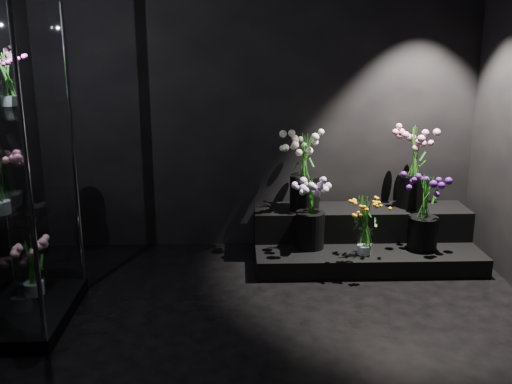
{
  "coord_description": "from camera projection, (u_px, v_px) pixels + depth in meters",
  "views": [
    {
      "loc": [
        -0.2,
        -3.2,
        1.93
      ],
      "look_at": [
        -0.05,
        1.2,
        0.73
      ],
      "focal_mm": 40.0,
      "sensor_mm": 36.0,
      "label": 1
    }
  ],
  "objects": [
    {
      "name": "display_riser",
      "position": [
        362.0,
        238.0,
        5.14
      ],
      "size": [
        1.94,
        0.86,
        0.43
      ],
      "color": "black",
      "rests_on": "floor"
    },
    {
      "name": "wall_front",
      "position": [
        324.0,
        276.0,
        1.3
      ],
      "size": [
        4.0,
        0.0,
        4.0
      ],
      "primitive_type": "plane",
      "rotation": [
        -1.57,
        0.0,
        0.0
      ],
      "color": "black",
      "rests_on": "floor"
    },
    {
      "name": "floor",
      "position": [
        270.0,
        353.0,
        3.6
      ],
      "size": [
        4.0,
        4.0,
        0.0
      ],
      "primitive_type": "plane",
      "color": "black",
      "rests_on": "ground"
    },
    {
      "name": "bouquet_orange_bells",
      "position": [
        365.0,
        223.0,
        4.73
      ],
      "size": [
        0.32,
        0.32,
        0.53
      ],
      "rotation": [
        0.0,
        0.0,
        -0.17
      ],
      "color": "white",
      "rests_on": "display_riser"
    },
    {
      "name": "bouquet_case_base_pink",
      "position": [
        32.0,
        266.0,
        4.14
      ],
      "size": [
        0.36,
        0.36,
        0.42
      ],
      "rotation": [
        0.0,
        0.0,
        0.24
      ],
      "color": "white",
      "rests_on": "display_case"
    },
    {
      "name": "bouquet_case_magenta",
      "position": [
        7.0,
        76.0,
        3.76
      ],
      "size": [
        0.3,
        0.3,
        0.37
      ],
      "rotation": [
        0.0,
        0.0,
        -0.35
      ],
      "color": "white",
      "rests_on": "display_case"
    },
    {
      "name": "bouquet_pink_roses",
      "position": [
        415.0,
        165.0,
        5.12
      ],
      "size": [
        0.44,
        0.44,
        0.73
      ],
      "rotation": [
        0.0,
        0.0,
        0.33
      ],
      "color": "black",
      "rests_on": "display_riser"
    },
    {
      "name": "bouquet_purple",
      "position": [
        425.0,
        209.0,
        4.83
      ],
      "size": [
        0.38,
        0.38,
        0.67
      ],
      "rotation": [
        0.0,
        0.0,
        0.25
      ],
      "color": "black",
      "rests_on": "display_riser"
    },
    {
      "name": "display_case",
      "position": [
        12.0,
        170.0,
        3.75
      ],
      "size": [
        0.59,
        0.99,
        2.17
      ],
      "color": "black",
      "rests_on": "floor"
    },
    {
      "name": "wall_back",
      "position": [
        259.0,
        98.0,
        5.16
      ],
      "size": [
        4.0,
        0.0,
        4.0
      ],
      "primitive_type": "plane",
      "rotation": [
        1.57,
        0.0,
        0.0
      ],
      "color": "black",
      "rests_on": "floor"
    },
    {
      "name": "bouquet_lilac",
      "position": [
        311.0,
        206.0,
        4.87
      ],
      "size": [
        0.47,
        0.47,
        0.64
      ],
      "rotation": [
        0.0,
        0.0,
        0.33
      ],
      "color": "black",
      "rests_on": "display_riser"
    },
    {
      "name": "bouquet_cream_roses",
      "position": [
        305.0,
        167.0,
        5.04
      ],
      "size": [
        0.48,
        0.48,
        0.69
      ],
      "rotation": [
        0.0,
        0.0,
        0.38
      ],
      "color": "black",
      "rests_on": "display_riser"
    }
  ]
}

